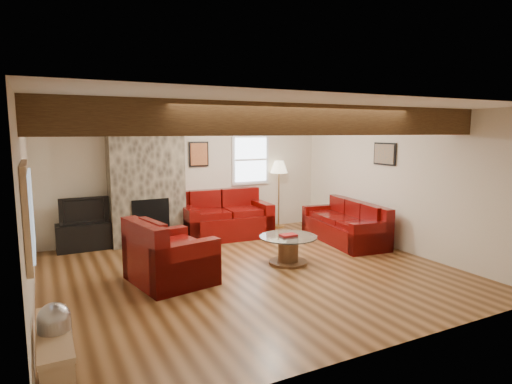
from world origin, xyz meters
The scene contains 18 objects.
room centered at (0.00, 0.00, 1.25)m, with size 8.00×8.00×8.00m.
oak_beam centered at (0.00, -1.25, 2.31)m, with size 6.00×0.36×0.38m, color #371F10.
chimney_breast centered at (-1.00, 2.49, 1.22)m, with size 1.40×0.67×2.50m.
back_window centered at (1.35, 2.71, 1.55)m, with size 0.90×0.08×1.10m, color silver, non-canonical shape.
hatch_window centered at (-2.96, -1.50, 1.45)m, with size 0.08×1.00×0.90m, color tan, non-canonical shape.
ceiling_dome centered at (0.90, 0.90, 2.44)m, with size 0.40×0.40×0.18m, color white, non-canonical shape.
artwork_back centered at (0.15, 2.71, 1.70)m, with size 0.42×0.06×0.52m, color black, non-canonical shape.
artwork_right centered at (2.96, 0.30, 1.75)m, with size 0.06×0.55×0.42m, color black, non-canonical shape.
sofa_three centered at (2.48, 0.83, 0.39)m, with size 2.04×0.85×0.79m, color #4C0805, non-canonical shape.
loveseat centered at (0.53, 2.23, 0.47)m, with size 1.79×1.03×0.95m, color #4C0805, non-canonical shape.
armchair_red centered at (-1.22, 0.15, 0.46)m, with size 1.14×1.00×0.93m, color #4C0805, non-canonical shape.
coffee_table centered at (0.74, 0.10, 0.23)m, with size 0.95×0.95×0.49m.
tv_cabinet centered at (-2.15, 2.53, 0.25)m, with size 1.00×0.40×0.50m, color black.
television centered at (-2.15, 2.53, 0.75)m, with size 0.86×0.11×0.49m, color black.
floor_lamp centered at (1.99, 2.55, 1.29)m, with size 0.39×0.39×1.51m.
pine_bench centered at (-2.83, -1.79, 0.22)m, with size 0.27×1.17×0.44m, color tan, non-canonical shape.
pedal_bin centered at (-2.82, -1.80, 0.35)m, with size 0.28×0.28×0.69m, color #A2A2A7, non-canonical shape.
coal_bucket centered at (-0.96, 1.74, 0.14)m, with size 0.31×0.31×0.29m, color slate, non-canonical shape.
Camera 1 is at (-2.87, -5.75, 2.17)m, focal length 30.00 mm.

